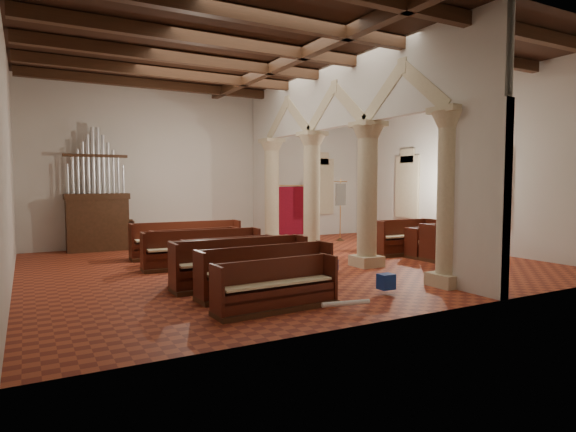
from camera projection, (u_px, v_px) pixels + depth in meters
The scene contains 32 objects.
floor at pixel (286, 263), 14.14m from camera, with size 14.00×14.00×0.00m, color #9D3D22.
ceiling at pixel (286, 56), 13.72m from camera, with size 14.00×14.00×0.00m, color #321B10.
wall_back at pixel (215, 167), 19.19m from camera, with size 14.00×0.02×6.00m, color beige.
wall_front at pixel (444, 148), 8.68m from camera, with size 14.00×0.02×6.00m, color beige.
wall_left at pixel (7, 154), 10.59m from camera, with size 0.02×12.00×6.00m, color beige.
wall_right at pixel (457, 165), 17.28m from camera, with size 0.02×12.00×6.00m, color beige.
ceiling_beams at pixel (286, 62), 13.74m from camera, with size 13.80×11.80×0.30m, color #402314, non-canonical shape.
arcade at pixel (337, 144), 14.75m from camera, with size 0.90×11.90×6.00m.
window_right_a at pixel (491, 188), 16.01m from camera, with size 0.03×1.00×2.20m, color #34755A.
window_right_b at pixel (408, 187), 19.51m from camera, with size 0.03×1.00×2.20m, color #34755A.
window_back at pixel (321, 186), 21.61m from camera, with size 1.00×0.03×2.20m, color #34755A.
pipe_organ at pixel (97, 212), 16.71m from camera, with size 2.10×0.85×4.40m.
lectern at pixel (128, 236), 17.26m from camera, with size 0.53×0.57×1.08m.
dossal_curtain at pixel (292, 210), 20.92m from camera, with size 1.80×0.07×2.17m.
processional_banner at pixel (340, 221), 19.63m from camera, with size 0.57×0.73×2.52m.
hymnal_box_a at pixel (386, 282), 10.27m from camera, with size 0.33×0.27×0.33m, color navy.
hymnal_box_b at pixel (331, 265), 12.50m from camera, with size 0.29×0.23×0.29m, color navy.
hymnal_box_c at pixel (269, 259), 13.47m from camera, with size 0.29×0.24×0.29m, color navy.
tube_heater_a at pixel (346, 303), 8.84m from camera, with size 0.09×0.09×0.94m, color white.
tube_heater_b at pixel (246, 293), 9.65m from camera, with size 0.10×0.10×1.01m, color silver.
nave_pew_0 at pixel (277, 293), 8.97m from camera, with size 2.50×0.76×0.95m.
nave_pew_1 at pixel (267, 279), 10.22m from camera, with size 3.10×0.83×1.03m.
nave_pew_2 at pixel (241, 271), 11.01m from camera, with size 3.20×0.75×1.09m.
nave_pew_3 at pixel (235, 267), 11.55m from camera, with size 3.10×0.73×1.04m.
nave_pew_4 at pixel (230, 262), 12.53m from camera, with size 2.52×0.71×0.95m.
nave_pew_5 at pixel (202, 255), 13.45m from camera, with size 3.32×0.90×1.05m.
nave_pew_6 at pixel (195, 251), 14.45m from camera, with size 2.66×0.75×0.99m.
nave_pew_7 at pixel (187, 246), 15.32m from camera, with size 3.48×0.85×1.13m.
aisle_pew_0 at pixel (450, 247), 14.84m from camera, with size 1.93×0.78×1.13m.
aisle_pew_1 at pixel (433, 247), 15.44m from camera, with size 1.95×0.67×0.96m.
aisle_pew_2 at pixel (404, 243), 15.88m from camera, with size 2.22×0.83×1.15m.
aisle_pew_3 at pixel (395, 239), 17.27m from camera, with size 1.99×0.74×1.03m.
Camera 1 is at (-6.66, -12.33, 2.38)m, focal length 30.00 mm.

